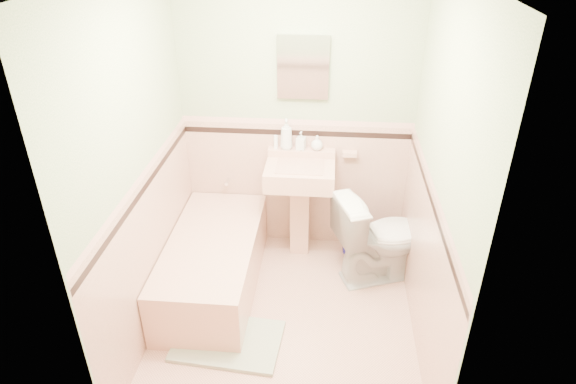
# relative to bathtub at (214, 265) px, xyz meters

# --- Properties ---
(floor) EXTENTS (2.20, 2.20, 0.00)m
(floor) POSITION_rel_bathtub_xyz_m (0.63, -0.33, -0.23)
(floor) COLOR #DBA68F
(floor) RESTS_ON ground
(wall_back) EXTENTS (2.50, 0.00, 2.50)m
(wall_back) POSITION_rel_bathtub_xyz_m (0.63, 0.77, 1.02)
(wall_back) COLOR beige
(wall_back) RESTS_ON ground
(wall_front) EXTENTS (2.50, 0.00, 2.50)m
(wall_front) POSITION_rel_bathtub_xyz_m (0.63, -1.43, 1.02)
(wall_front) COLOR beige
(wall_front) RESTS_ON ground
(wall_left) EXTENTS (0.00, 2.50, 2.50)m
(wall_left) POSITION_rel_bathtub_xyz_m (-0.37, -0.33, 1.02)
(wall_left) COLOR beige
(wall_left) RESTS_ON ground
(wall_right) EXTENTS (0.00, 2.50, 2.50)m
(wall_right) POSITION_rel_bathtub_xyz_m (1.63, -0.33, 1.02)
(wall_right) COLOR beige
(wall_right) RESTS_ON ground
(wainscot_back) EXTENTS (2.00, 0.00, 2.00)m
(wainscot_back) POSITION_rel_bathtub_xyz_m (0.63, 0.76, 0.38)
(wainscot_back) COLOR #DEAB95
(wainscot_back) RESTS_ON ground
(wainscot_front) EXTENTS (2.00, 0.00, 2.00)m
(wainscot_front) POSITION_rel_bathtub_xyz_m (0.63, -1.42, 0.38)
(wainscot_front) COLOR #DEAB95
(wainscot_front) RESTS_ON ground
(wainscot_left) EXTENTS (0.00, 2.20, 2.20)m
(wainscot_left) POSITION_rel_bathtub_xyz_m (-0.36, -0.33, 0.38)
(wainscot_left) COLOR #DEAB95
(wainscot_left) RESTS_ON ground
(wainscot_right) EXTENTS (0.00, 2.20, 2.20)m
(wainscot_right) POSITION_rel_bathtub_xyz_m (1.62, -0.33, 0.38)
(wainscot_right) COLOR #DEAB95
(wainscot_right) RESTS_ON ground
(accent_back) EXTENTS (2.00, 0.00, 2.00)m
(accent_back) POSITION_rel_bathtub_xyz_m (0.63, 0.75, 0.90)
(accent_back) COLOR black
(accent_back) RESTS_ON ground
(accent_front) EXTENTS (2.00, 0.00, 2.00)m
(accent_front) POSITION_rel_bathtub_xyz_m (0.63, -1.41, 0.90)
(accent_front) COLOR black
(accent_front) RESTS_ON ground
(accent_left) EXTENTS (0.00, 2.20, 2.20)m
(accent_left) POSITION_rel_bathtub_xyz_m (-0.35, -0.33, 0.89)
(accent_left) COLOR black
(accent_left) RESTS_ON ground
(accent_right) EXTENTS (0.00, 2.20, 2.20)m
(accent_right) POSITION_rel_bathtub_xyz_m (1.61, -0.33, 0.89)
(accent_right) COLOR black
(accent_right) RESTS_ON ground
(cap_back) EXTENTS (2.00, 0.00, 2.00)m
(cap_back) POSITION_rel_bathtub_xyz_m (0.63, 0.75, 0.99)
(cap_back) COLOR #DBA797
(cap_back) RESTS_ON ground
(cap_front) EXTENTS (2.00, 0.00, 2.00)m
(cap_front) POSITION_rel_bathtub_xyz_m (0.63, -1.41, 0.99)
(cap_front) COLOR #DBA797
(cap_front) RESTS_ON ground
(cap_left) EXTENTS (0.00, 2.20, 2.20)m
(cap_left) POSITION_rel_bathtub_xyz_m (-0.35, -0.33, 1.00)
(cap_left) COLOR #DBA797
(cap_left) RESTS_ON ground
(cap_right) EXTENTS (0.00, 2.20, 2.20)m
(cap_right) POSITION_rel_bathtub_xyz_m (1.61, -0.33, 1.00)
(cap_right) COLOR #DBA797
(cap_right) RESTS_ON ground
(bathtub) EXTENTS (0.70, 1.50, 0.45)m
(bathtub) POSITION_rel_bathtub_xyz_m (0.00, 0.00, 0.00)
(bathtub) COLOR #D69F87
(bathtub) RESTS_ON floor
(tub_faucet) EXTENTS (0.04, 0.12, 0.04)m
(tub_faucet) POSITION_rel_bathtub_xyz_m (0.00, 0.72, 0.41)
(tub_faucet) COLOR silver
(tub_faucet) RESTS_ON wall_back
(sink) EXTENTS (0.59, 0.48, 0.92)m
(sink) POSITION_rel_bathtub_xyz_m (0.68, 0.53, 0.24)
(sink) COLOR #D69F87
(sink) RESTS_ON floor
(sink_faucet) EXTENTS (0.02, 0.02, 0.10)m
(sink_faucet) POSITION_rel_bathtub_xyz_m (0.68, 0.67, 0.72)
(sink_faucet) COLOR silver
(sink_faucet) RESTS_ON sink
(medicine_cabinet) EXTENTS (0.41, 0.04, 0.51)m
(medicine_cabinet) POSITION_rel_bathtub_xyz_m (0.68, 0.74, 1.47)
(medicine_cabinet) COLOR white
(medicine_cabinet) RESTS_ON wall_back
(soap_dish) EXTENTS (0.13, 0.07, 0.04)m
(soap_dish) POSITION_rel_bathtub_xyz_m (1.10, 0.73, 0.72)
(soap_dish) COLOR #D69F87
(soap_dish) RESTS_ON wall_back
(soap_bottle_left) EXTENTS (0.12, 0.12, 0.27)m
(soap_bottle_left) POSITION_rel_bathtub_xyz_m (0.55, 0.71, 0.90)
(soap_bottle_left) COLOR #B2B2B2
(soap_bottle_left) RESTS_ON sink
(soap_bottle_mid) EXTENTS (0.09, 0.09, 0.16)m
(soap_bottle_mid) POSITION_rel_bathtub_xyz_m (0.67, 0.71, 0.84)
(soap_bottle_mid) COLOR #B2B2B2
(soap_bottle_mid) RESTS_ON sink
(soap_bottle_right) EXTENTS (0.13, 0.13, 0.13)m
(soap_bottle_right) POSITION_rel_bathtub_xyz_m (0.81, 0.71, 0.83)
(soap_bottle_right) COLOR #B2B2B2
(soap_bottle_right) RESTS_ON sink
(tube) EXTENTS (0.04, 0.04, 0.12)m
(tube) POSITION_rel_bathtub_xyz_m (0.45, 0.71, 0.82)
(tube) COLOR white
(tube) RESTS_ON sink
(toilet) EXTENTS (0.91, 0.71, 0.81)m
(toilet) POSITION_rel_bathtub_xyz_m (1.39, 0.27, 0.18)
(toilet) COLOR white
(toilet) RESTS_ON floor
(bucket) EXTENTS (0.28, 0.28, 0.21)m
(bucket) POSITION_rel_bathtub_xyz_m (1.17, 0.59, -0.12)
(bucket) COLOR #1717A2
(bucket) RESTS_ON floor
(bath_mat) EXTENTS (0.82, 0.58, 0.03)m
(bath_mat) POSITION_rel_bathtub_xyz_m (0.23, -0.63, -0.21)
(bath_mat) COLOR gray
(bath_mat) RESTS_ON floor
(shoe) EXTENTS (0.16, 0.12, 0.06)m
(shoe) POSITION_rel_bathtub_xyz_m (0.21, -0.59, -0.17)
(shoe) COLOR #BF1E59
(shoe) RESTS_ON bath_mat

